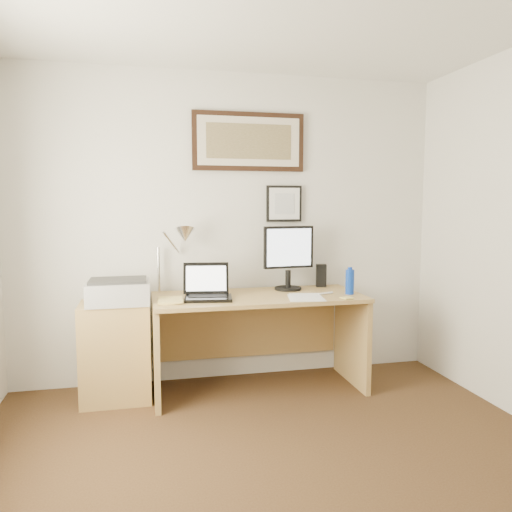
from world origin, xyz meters
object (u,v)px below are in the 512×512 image
object	(u,v)px
book	(158,301)
lcd_monitor	(289,255)
desk	(256,323)
laptop	(208,291)
side_cabinet	(116,351)
printer	(118,292)
water_bottle	(350,282)

from	to	relation	value
book	lcd_monitor	size ratio (longest dim) A/B	0.47
desk	laptop	distance (m)	0.51
side_cabinet	laptop	distance (m)	0.81
lcd_monitor	book	bearing A→B (deg)	-165.25
book	printer	bearing A→B (deg)	158.51
side_cabinet	book	bearing A→B (deg)	-25.69
water_bottle	laptop	bearing A→B (deg)	176.83
side_cabinet	printer	distance (m)	0.46
side_cabinet	lcd_monitor	xyz separation A→B (m)	(1.36, 0.13, 0.68)
side_cabinet	book	xyz separation A→B (m)	(0.31, -0.15, 0.39)
water_bottle	desk	world-z (taller)	water_bottle
water_bottle	printer	size ratio (longest dim) A/B	0.43
water_bottle	lcd_monitor	world-z (taller)	lcd_monitor
desk	printer	bearing A→B (deg)	-175.87
side_cabinet	desk	size ratio (longest dim) A/B	0.46
book	desk	distance (m)	0.82
laptop	book	bearing A→B (deg)	-171.88
side_cabinet	laptop	bearing A→B (deg)	-8.18
desk	printer	distance (m)	1.08
side_cabinet	book	world-z (taller)	book
lcd_monitor	side_cabinet	bearing A→B (deg)	-174.59
book	lcd_monitor	distance (m)	1.13
water_bottle	lcd_monitor	bearing A→B (deg)	145.15
water_bottle	printer	bearing A→B (deg)	176.12
book	laptop	xyz separation A→B (m)	(0.36, 0.05, 0.05)
book	laptop	bearing A→B (deg)	8.12
side_cabinet	water_bottle	size ratio (longest dim) A/B	3.82
water_bottle	book	world-z (taller)	water_bottle
side_cabinet	lcd_monitor	world-z (taller)	lcd_monitor
side_cabinet	printer	bearing A→B (deg)	-50.77
book	side_cabinet	bearing A→B (deg)	154.31
lcd_monitor	printer	bearing A→B (deg)	-172.78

